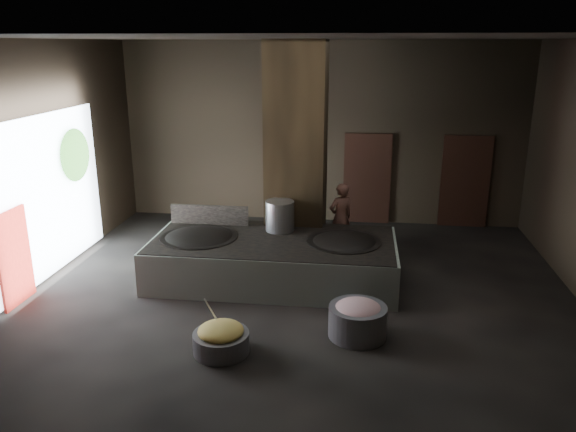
# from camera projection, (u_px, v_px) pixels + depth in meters

# --- Properties ---
(floor) EXTENTS (10.00, 9.00, 0.10)m
(floor) POSITION_uv_depth(u_px,v_px,m) (300.00, 294.00, 10.43)
(floor) COLOR black
(floor) RESTS_ON ground
(ceiling) EXTENTS (10.00, 9.00, 0.10)m
(ceiling) POSITION_uv_depth(u_px,v_px,m) (302.00, 35.00, 9.08)
(ceiling) COLOR black
(ceiling) RESTS_ON back_wall
(back_wall) EXTENTS (10.00, 0.10, 4.50)m
(back_wall) POSITION_uv_depth(u_px,v_px,m) (321.00, 133.00, 14.07)
(back_wall) COLOR black
(back_wall) RESTS_ON ground
(front_wall) EXTENTS (10.00, 0.10, 4.50)m
(front_wall) POSITION_uv_depth(u_px,v_px,m) (249.00, 277.00, 5.45)
(front_wall) COLOR black
(front_wall) RESTS_ON ground
(left_wall) EXTENTS (0.10, 9.00, 4.50)m
(left_wall) POSITION_uv_depth(u_px,v_px,m) (30.00, 165.00, 10.39)
(left_wall) COLOR black
(left_wall) RESTS_ON ground
(pillar) EXTENTS (1.20, 1.20, 4.50)m
(pillar) POSITION_uv_depth(u_px,v_px,m) (296.00, 153.00, 11.59)
(pillar) COLOR black
(pillar) RESTS_ON ground
(hearth_platform) EXTENTS (4.68, 2.25, 0.81)m
(hearth_platform) POSITION_uv_depth(u_px,v_px,m) (273.00, 260.00, 10.85)
(hearth_platform) COLOR #B8CCBA
(hearth_platform) RESTS_ON ground
(platform_cap) EXTENTS (4.57, 2.19, 0.03)m
(platform_cap) POSITION_uv_depth(u_px,v_px,m) (273.00, 240.00, 10.73)
(platform_cap) COLOR black
(platform_cap) RESTS_ON hearth_platform
(wok_left) EXTENTS (1.47, 1.47, 0.41)m
(wok_left) POSITION_uv_depth(u_px,v_px,m) (199.00, 241.00, 10.88)
(wok_left) COLOR black
(wok_left) RESTS_ON hearth_platform
(wok_left_rim) EXTENTS (1.50, 1.50, 0.05)m
(wok_left_rim) POSITION_uv_depth(u_px,v_px,m) (199.00, 237.00, 10.86)
(wok_left_rim) COLOR black
(wok_left_rim) RESTS_ON hearth_platform
(wok_right) EXTENTS (1.37, 1.37, 0.39)m
(wok_right) POSITION_uv_depth(u_px,v_px,m) (344.00, 245.00, 10.62)
(wok_right) COLOR black
(wok_right) RESTS_ON hearth_platform
(wok_right_rim) EXTENTS (1.40, 1.40, 0.05)m
(wok_right_rim) POSITION_uv_depth(u_px,v_px,m) (344.00, 242.00, 10.60)
(wok_right_rim) COLOR black
(wok_right_rim) RESTS_ON hearth_platform
(stock_pot) EXTENTS (0.57, 0.57, 0.61)m
(stock_pot) POSITION_uv_depth(u_px,v_px,m) (280.00, 216.00, 11.15)
(stock_pot) COLOR silver
(stock_pot) RESTS_ON hearth_platform
(splash_guard) EXTENTS (1.63, 0.07, 0.41)m
(splash_guard) POSITION_uv_depth(u_px,v_px,m) (209.00, 215.00, 11.56)
(splash_guard) COLOR black
(splash_guard) RESTS_ON hearth_platform
(cook) EXTENTS (0.67, 0.61, 1.54)m
(cook) POSITION_uv_depth(u_px,v_px,m) (340.00, 218.00, 12.24)
(cook) COLOR brown
(cook) RESTS_ON ground
(veg_basin) EXTENTS (0.93, 0.93, 0.31)m
(veg_basin) POSITION_uv_depth(u_px,v_px,m) (221.00, 342.00, 8.35)
(veg_basin) COLOR slate
(veg_basin) RESTS_ON ground
(veg_fill) EXTENTS (0.69, 0.69, 0.21)m
(veg_fill) POSITION_uv_depth(u_px,v_px,m) (221.00, 331.00, 8.29)
(veg_fill) COLOR #90A750
(veg_fill) RESTS_ON veg_basin
(ladle) EXTENTS (0.20, 0.30, 0.60)m
(ladle) POSITION_uv_depth(u_px,v_px,m) (213.00, 313.00, 8.39)
(ladle) COLOR silver
(ladle) RESTS_ON veg_basin
(meat_basin) EXTENTS (1.21, 1.21, 0.50)m
(meat_basin) POSITION_uv_depth(u_px,v_px,m) (358.00, 321.00, 8.78)
(meat_basin) COLOR slate
(meat_basin) RESTS_ON ground
(meat_fill) EXTENTS (0.76, 0.76, 0.29)m
(meat_fill) POSITION_uv_depth(u_px,v_px,m) (358.00, 310.00, 8.72)
(meat_fill) COLOR #B26A75
(meat_fill) RESTS_ON meat_basin
(doorway_near) EXTENTS (1.18, 0.08, 2.38)m
(doorway_near) POSITION_uv_depth(u_px,v_px,m) (367.00, 180.00, 14.16)
(doorway_near) COLOR black
(doorway_near) RESTS_ON ground
(doorway_near_glow) EXTENTS (0.74, 0.04, 1.76)m
(doorway_near_glow) POSITION_uv_depth(u_px,v_px,m) (360.00, 181.00, 14.36)
(doorway_near_glow) COLOR #8C6647
(doorway_near_glow) RESTS_ON ground
(doorway_far) EXTENTS (1.18, 0.08, 2.38)m
(doorway_far) POSITION_uv_depth(u_px,v_px,m) (465.00, 183.00, 13.86)
(doorway_far) COLOR black
(doorway_far) RESTS_ON ground
(doorway_far_glow) EXTENTS (0.80, 0.04, 1.90)m
(doorway_far_glow) POSITION_uv_depth(u_px,v_px,m) (459.00, 183.00, 14.08)
(doorway_far_glow) COLOR #8C6647
(doorway_far_glow) RESTS_ON ground
(left_opening) EXTENTS (0.04, 4.20, 3.10)m
(left_opening) POSITION_uv_depth(u_px,v_px,m) (46.00, 197.00, 10.76)
(left_opening) COLOR white
(left_opening) RESTS_ON ground
(pavilion_sliver) EXTENTS (0.05, 0.90, 1.70)m
(pavilion_sliver) POSITION_uv_depth(u_px,v_px,m) (14.00, 258.00, 9.74)
(pavilion_sliver) COLOR maroon
(pavilion_sliver) RESTS_ON ground
(tree_silhouette) EXTENTS (0.28, 1.10, 1.10)m
(tree_silhouette) POSITION_uv_depth(u_px,v_px,m) (75.00, 155.00, 11.61)
(tree_silhouette) COLOR #194714
(tree_silhouette) RESTS_ON left_opening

